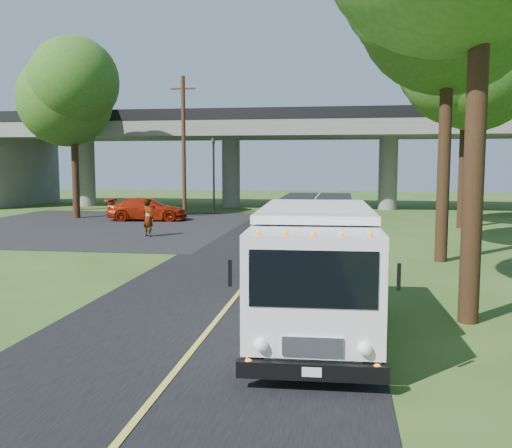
% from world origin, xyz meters
% --- Properties ---
extents(ground, '(120.00, 120.00, 0.00)m').
position_xyz_m(ground, '(0.00, 0.00, 0.00)').
color(ground, '#2D4D1B').
rests_on(ground, ground).
extents(road, '(7.00, 90.00, 0.02)m').
position_xyz_m(road, '(0.00, 10.00, 0.01)').
color(road, black).
rests_on(road, ground).
extents(parking_lot, '(16.00, 18.00, 0.01)m').
position_xyz_m(parking_lot, '(-11.00, 18.00, 0.01)').
color(parking_lot, black).
rests_on(parking_lot, ground).
extents(lane_line, '(0.12, 90.00, 0.01)m').
position_xyz_m(lane_line, '(0.00, 10.00, 0.03)').
color(lane_line, gold).
rests_on(lane_line, road).
extents(overpass, '(54.00, 10.00, 7.30)m').
position_xyz_m(overpass, '(0.00, 32.00, 4.56)').
color(overpass, slate).
rests_on(overpass, ground).
extents(traffic_signal, '(0.18, 0.22, 5.20)m').
position_xyz_m(traffic_signal, '(-6.00, 26.00, 3.20)').
color(traffic_signal, black).
rests_on(traffic_signal, ground).
extents(utility_pole, '(1.60, 0.26, 9.00)m').
position_xyz_m(utility_pole, '(-7.50, 24.00, 4.59)').
color(utility_pole, '#472D19').
rests_on(utility_pole, ground).
extents(tree_right_far, '(5.77, 5.67, 10.99)m').
position_xyz_m(tree_right_far, '(9.21, 19.84, 8.30)').
color(tree_right_far, '#382314').
rests_on(tree_right_far, ground).
extents(tree_left_lot, '(5.60, 5.50, 10.50)m').
position_xyz_m(tree_left_lot, '(-13.79, 21.84, 7.90)').
color(tree_left_lot, '#382314').
rests_on(tree_left_lot, ground).
extents(tree_left_far, '(5.26, 5.16, 9.89)m').
position_xyz_m(tree_left_far, '(-16.79, 27.84, 7.45)').
color(tree_left_far, '#382314').
rests_on(tree_left_far, ground).
extents(step_van, '(2.49, 6.25, 2.59)m').
position_xyz_m(step_van, '(2.20, -0.46, 1.41)').
color(step_van, white).
rests_on(step_van, ground).
extents(red_sedan, '(4.98, 2.49, 1.39)m').
position_xyz_m(red_sedan, '(-9.05, 21.21, 0.69)').
color(red_sedan, '#A01F09').
rests_on(red_sedan, ground).
extents(pedestrian, '(0.79, 0.72, 1.81)m').
position_xyz_m(pedestrian, '(-6.41, 13.93, 0.90)').
color(pedestrian, gray).
rests_on(pedestrian, ground).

